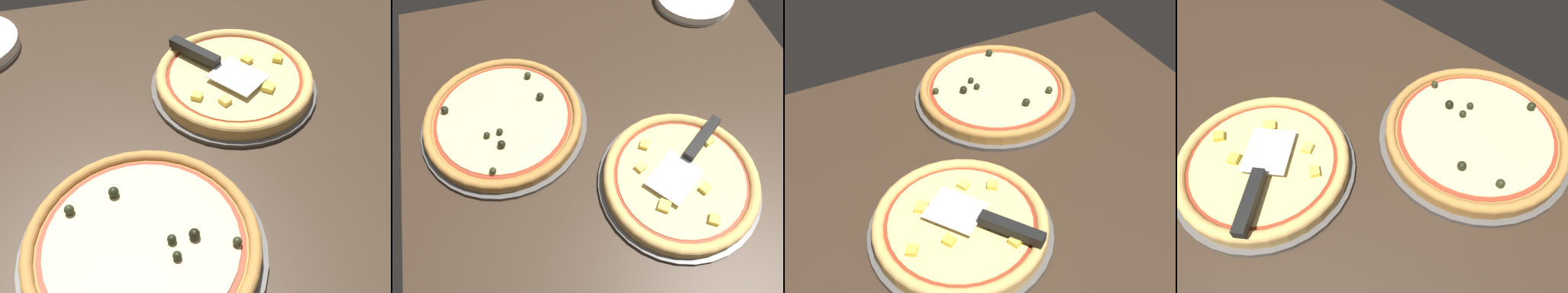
# 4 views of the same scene
# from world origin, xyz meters

# --- Properties ---
(ground_plane) EXTENTS (1.38, 1.00, 0.04)m
(ground_plane) POSITION_xyz_m (0.00, 0.00, -0.02)
(ground_plane) COLOR #38281C
(pizza_pan_front) EXTENTS (0.35, 0.35, 0.01)m
(pizza_pan_front) POSITION_xyz_m (-0.02, -0.08, 0.01)
(pizza_pan_front) COLOR #565451
(pizza_pan_front) RESTS_ON ground_plane
(pizza_front) EXTENTS (0.33, 0.33, 0.04)m
(pizza_front) POSITION_xyz_m (-0.02, -0.08, 0.03)
(pizza_front) COLOR #DBAD60
(pizza_front) RESTS_ON pizza_pan_front
(pizza_pan_back) EXTENTS (0.38, 0.38, 0.01)m
(pizza_pan_back) POSITION_xyz_m (0.23, 0.26, 0.01)
(pizza_pan_back) COLOR #565451
(pizza_pan_back) RESTS_ON ground_plane
(pizza_back) EXTENTS (0.36, 0.36, 0.04)m
(pizza_back) POSITION_xyz_m (0.23, 0.26, 0.03)
(pizza_back) COLOR #B77F3D
(pizza_back) RESTS_ON pizza_pan_back
(serving_spatula) EXTENTS (0.18, 0.21, 0.02)m
(serving_spatula) POSITION_xyz_m (0.03, -0.12, 0.05)
(serving_spatula) COLOR silver
(serving_spatula) RESTS_ON pizza_front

